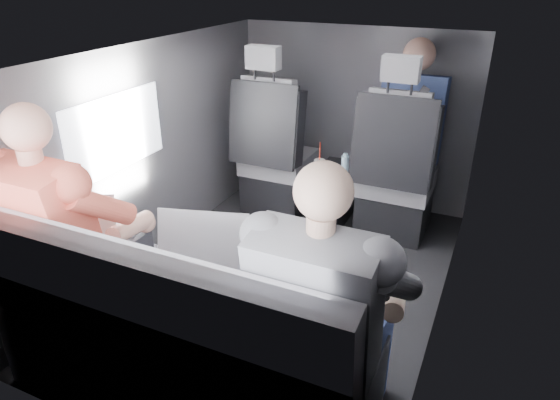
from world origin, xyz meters
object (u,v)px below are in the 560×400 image
at_px(front_seat_left, 275,162).
at_px(front_seat_right, 395,182).
at_px(rear_bench, 177,351).
at_px(soda_cup, 319,166).
at_px(laptop_black, 354,286).
at_px(passenger_rear_left, 72,238).
at_px(laptop_silver, 217,248).
at_px(passenger_rear_right, 328,313).
at_px(passenger_front_right, 411,121).
at_px(laptop_white, 99,224).
at_px(water_bottle, 345,165).
at_px(center_console, 333,194).

distance_m(front_seat_left, front_seat_right, 0.90).
bearing_deg(front_seat_right, rear_bench, -103.31).
relative_size(soda_cup, laptop_black, 0.58).
distance_m(front_seat_left, passenger_rear_left, 1.83).
relative_size(rear_bench, laptop_silver, 3.65).
relative_size(laptop_silver, laptop_black, 1.07).
distance_m(front_seat_left, soda_cup, 0.40).
distance_m(soda_cup, passenger_rear_right, 1.85).
distance_m(laptop_silver, passenger_front_right, 1.91).
bearing_deg(laptop_black, laptop_silver, 178.15).
relative_size(laptop_white, passenger_rear_left, 0.32).
xyz_separation_m(passenger_rear_right, passenger_front_right, (-0.14, 2.06, 0.12)).
relative_size(soda_cup, passenger_rear_right, 0.19).
distance_m(front_seat_right, laptop_black, 1.64).
bearing_deg(passenger_rear_right, water_bottle, 105.93).
xyz_separation_m(front_seat_left, passenger_rear_left, (-0.14, -1.81, 0.25)).
relative_size(front_seat_left, soda_cup, 5.31).
height_order(water_bottle, laptop_black, laptop_black).
relative_size(center_console, laptop_white, 1.19).
height_order(front_seat_right, laptop_white, front_seat_right).
height_order(front_seat_left, soda_cup, front_seat_left).
bearing_deg(laptop_black, passenger_rear_left, -170.96).
bearing_deg(water_bottle, laptop_silver, -92.66).
height_order(soda_cup, water_bottle, soda_cup).
bearing_deg(front_seat_right, passenger_rear_left, -119.96).
distance_m(center_console, laptop_white, 1.83).
height_order(front_seat_left, laptop_white, front_seat_left).
bearing_deg(passenger_rear_left, passenger_rear_right, 0.03).
height_order(laptop_white, laptop_black, laptop_black).
height_order(water_bottle, passenger_rear_right, passenger_rear_right).
bearing_deg(laptop_white, front_seat_left, 84.33).
bearing_deg(laptop_silver, front_seat_right, 74.97).
height_order(laptop_white, passenger_rear_left, passenger_rear_left).
bearing_deg(front_seat_right, passenger_front_right, 85.52).
xyz_separation_m(rear_bench, soda_cup, (-0.07, 1.81, 0.15)).
height_order(front_seat_right, center_console, front_seat_right).
height_order(soda_cup, laptop_white, laptop_white).
relative_size(laptop_white, laptop_black, 0.98).
xyz_separation_m(laptop_white, passenger_rear_right, (1.22, -0.18, 0.01)).
xyz_separation_m(center_console, passenger_rear_right, (0.61, -1.85, 0.43)).
bearing_deg(laptop_silver, soda_cup, 93.38).
xyz_separation_m(laptop_white, passenger_rear_left, (0.02, -0.18, 0.02)).
xyz_separation_m(center_console, laptop_silver, (0.02, -1.63, 0.44)).
relative_size(front_seat_right, passenger_rear_right, 1.02).
bearing_deg(laptop_white, rear_bench, -24.18).
bearing_deg(passenger_rear_right, passenger_rear_left, -179.97).
relative_size(soda_cup, water_bottle, 1.52).
distance_m(water_bottle, laptop_black, 1.69).
bearing_deg(laptop_white, front_seat_right, 56.88).
xyz_separation_m(water_bottle, laptop_silver, (-0.07, -1.57, 0.17)).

